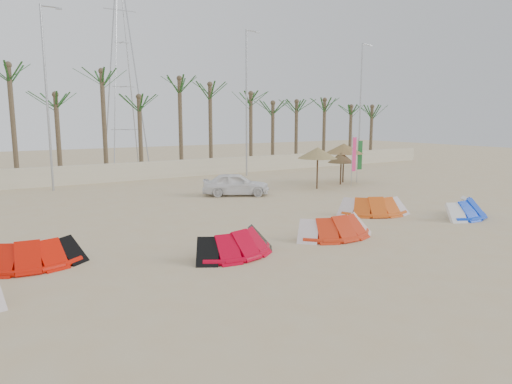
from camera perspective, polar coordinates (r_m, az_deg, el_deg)
ground at (r=15.19m, az=12.31°, el=-7.91°), size 120.00×120.00×0.00m
boundary_wall at (r=34.08m, az=-14.56°, el=2.54°), size 60.00×0.30×1.30m
palm_line at (r=35.56m, az=-14.66°, el=12.16°), size 52.00×4.00×7.70m
lamp_b at (r=30.61m, az=-24.63°, el=10.90°), size 1.25×0.14×11.00m
lamp_c at (r=35.41m, az=-1.15°, el=11.37°), size 1.25×0.14×11.00m
lamp_d at (r=42.87m, az=12.95°, el=10.76°), size 1.25×0.14×11.00m
pylon at (r=40.14m, az=-15.80°, el=2.52°), size 3.00×3.00×14.00m
kite_red_left at (r=15.55m, az=-26.71°, el=-6.70°), size 3.26×1.82×0.90m
kite_red_mid at (r=15.10m, az=-3.04°, el=-6.17°), size 3.32×2.10×0.90m
kite_red_right at (r=17.53m, az=9.30°, el=-4.10°), size 3.30×1.65×0.90m
kite_orange at (r=21.96m, az=13.94°, el=-1.57°), size 3.67×2.66×0.90m
kite_blue at (r=22.80m, az=24.11°, el=-1.72°), size 3.38×2.26×0.90m
parasol_left at (r=28.94m, az=7.71°, el=4.87°), size 2.51×2.51×2.63m
parasol_mid at (r=31.17m, az=10.60°, el=4.25°), size 1.79×1.79×2.18m
parasol_right at (r=32.23m, az=10.92°, el=5.35°), size 2.71×2.71×2.71m
flag_pink at (r=30.36m, az=12.15°, el=4.44°), size 0.45×0.10×3.39m
flag_green at (r=32.42m, az=12.79°, el=4.36°), size 0.45×0.04×3.07m
car at (r=26.43m, az=-2.53°, el=1.00°), size 4.10×3.24×1.31m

